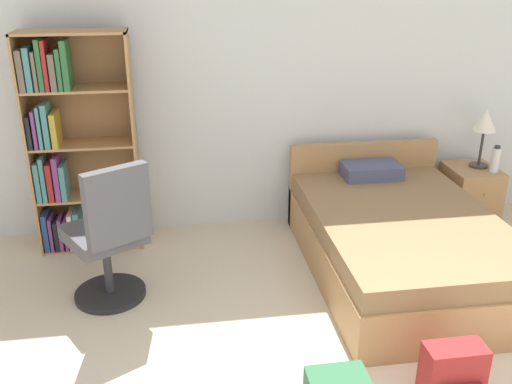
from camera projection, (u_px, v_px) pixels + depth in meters
wall_back at (301, 81)px, 4.97m from camera, size 9.00×0.06×2.60m
bookshelf at (69, 145)px, 4.58m from camera, size 0.84×0.33×1.79m
bed at (399, 239)px, 4.44m from camera, size 1.35×2.06×0.77m
office_chair at (110, 238)px, 3.92m from camera, size 0.68×0.72×1.08m
nightstand at (469, 195)px, 5.26m from camera, size 0.42×0.50×0.54m
table_lamp at (485, 124)px, 5.04m from camera, size 0.20×0.20×0.53m
water_bottle at (495, 160)px, 5.02m from camera, size 0.08×0.08×0.24m
backpack_red at (453, 377)px, 3.12m from camera, size 0.33×0.22×0.37m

